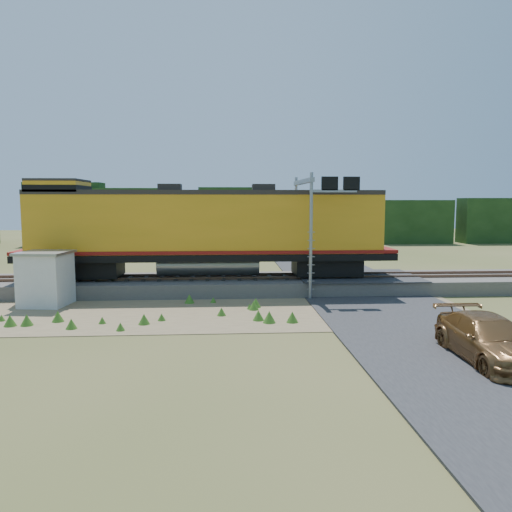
{
  "coord_description": "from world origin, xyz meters",
  "views": [
    {
      "loc": [
        -0.82,
        -22.85,
        5.27
      ],
      "look_at": [
        0.81,
        3.0,
        2.4
      ],
      "focal_mm": 35.0,
      "sensor_mm": 36.0,
      "label": 1
    }
  ],
  "objects": [
    {
      "name": "weed_clumps",
      "position": [
        -3.5,
        0.1,
        0.0
      ],
      "size": [
        15.0,
        6.2,
        0.56
      ],
      "primitive_type": null,
      "color": "#396B1E",
      "rests_on": "ground"
    },
    {
      "name": "car",
      "position": [
        7.84,
        -7.37,
        0.74
      ],
      "size": [
        2.16,
        5.14,
        1.48
      ],
      "primitive_type": "imported",
      "rotation": [
        0.0,
        0.0,
        -0.02
      ],
      "color": "brown",
      "rests_on": "ground"
    },
    {
      "name": "shed",
      "position": [
        -9.81,
        2.53,
        1.39
      ],
      "size": [
        2.61,
        2.61,
        2.75
      ],
      "rotation": [
        0.0,
        0.0,
        -0.13
      ],
      "color": "silver",
      "rests_on": "ground"
    },
    {
      "name": "rails",
      "position": [
        0.0,
        6.0,
        0.88
      ],
      "size": [
        70.0,
        1.54,
        0.16
      ],
      "color": "brown",
      "rests_on": "ballast"
    },
    {
      "name": "dirt_shoulder",
      "position": [
        -2.0,
        0.5,
        0.01
      ],
      "size": [
        26.0,
        8.0,
        0.03
      ],
      "primitive_type": "cube",
      "color": "#8C7754",
      "rests_on": "ground"
    },
    {
      "name": "ballast",
      "position": [
        0.0,
        6.0,
        0.4
      ],
      "size": [
        70.0,
        5.0,
        0.8
      ],
      "primitive_type": "cube",
      "color": "slate",
      "rests_on": "ground"
    },
    {
      "name": "road",
      "position": [
        7.0,
        0.74,
        0.09
      ],
      "size": [
        7.0,
        66.0,
        0.86
      ],
      "color": "#38383A",
      "rests_on": "ground"
    },
    {
      "name": "signal_gantry",
      "position": [
        4.07,
        5.35,
        5.09
      ],
      "size": [
        2.68,
        6.2,
        6.75
      ],
      "color": "gray",
      "rests_on": "ground"
    },
    {
      "name": "tree_line_north",
      "position": [
        0.0,
        38.0,
        3.07
      ],
      "size": [
        130.0,
        3.0,
        6.5
      ],
      "color": "black",
      "rests_on": "ground"
    },
    {
      "name": "locomotive",
      "position": [
        -2.08,
        6.0,
        3.68
      ],
      "size": [
        21.35,
        3.26,
        5.51
      ],
      "color": "black",
      "rests_on": "rails"
    },
    {
      "name": "ground",
      "position": [
        0.0,
        0.0,
        0.0
      ],
      "size": [
        140.0,
        140.0,
        0.0
      ],
      "primitive_type": "plane",
      "color": "#475123",
      "rests_on": "ground"
    }
  ]
}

